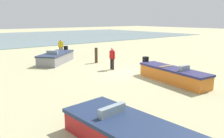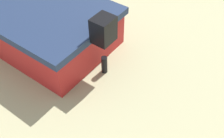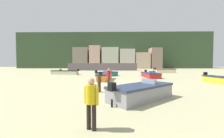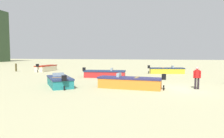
{
  "view_description": "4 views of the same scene",
  "coord_description": "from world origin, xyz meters",
  "px_view_note": "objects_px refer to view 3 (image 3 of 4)",
  "views": [
    {
      "loc": [
        10.14,
        11.22,
        3.6
      ],
      "look_at": [
        3.32,
        2.62,
        1.16
      ],
      "focal_mm": 35.86,
      "sensor_mm": 36.0,
      "label": 1
    },
    {
      "loc": [
        8.17,
        11.44,
        3.2
      ],
      "look_at": [
        6.74,
        10.2,
        1.28
      ],
      "focal_mm": 42.82,
      "sensor_mm": 36.0,
      "label": 2
    },
    {
      "loc": [
        0.77,
        -14.24,
        2.04
      ],
      "look_at": [
        0.18,
        13.99,
        1.01
      ],
      "focal_mm": 22.52,
      "sensor_mm": 36.0,
      "label": 3
    },
    {
      "loc": [
        -15.04,
        1.77,
        2.52
      ],
      "look_at": [
        6.62,
        6.3,
        0.88
      ],
      "focal_mm": 32.07,
      "sensor_mm": 36.0,
      "label": 4
    }
  ],
  "objects_px": {
    "boat_cream_0": "(65,72)",
    "mooring_post_mid_beach": "(99,83)",
    "mooring_post_near_water": "(154,70)",
    "boat_cream_6": "(165,71)",
    "beach_walker_foreground": "(109,76)",
    "beach_walker_distant": "(91,99)",
    "boat_grey_1": "(141,92)",
    "boat_yellow_4": "(224,80)",
    "boat_teal_5": "(107,74)",
    "boat_red_3": "(150,75)",
    "boat_orange_2": "(105,77)"
  },
  "relations": [
    {
      "from": "boat_yellow_4",
      "to": "beach_walker_foreground",
      "type": "bearing_deg",
      "value": -3.39
    },
    {
      "from": "boat_red_3",
      "to": "boat_yellow_4",
      "type": "bearing_deg",
      "value": 124.77
    },
    {
      "from": "boat_orange_2",
      "to": "boat_teal_5",
      "type": "bearing_deg",
      "value": 97.56
    },
    {
      "from": "boat_yellow_4",
      "to": "beach_walker_distant",
      "type": "distance_m",
      "value": 15.49
    },
    {
      "from": "boat_cream_0",
      "to": "boat_teal_5",
      "type": "height_order",
      "value": "boat_cream_0"
    },
    {
      "from": "boat_yellow_4",
      "to": "beach_walker_foreground",
      "type": "relative_size",
      "value": 2.93
    },
    {
      "from": "boat_grey_1",
      "to": "beach_walker_foreground",
      "type": "distance_m",
      "value": 5.39
    },
    {
      "from": "mooring_post_mid_beach",
      "to": "boat_cream_6",
      "type": "bearing_deg",
      "value": 60.08
    },
    {
      "from": "boat_cream_6",
      "to": "mooring_post_near_water",
      "type": "xyz_separation_m",
      "value": [
        -1.47,
        4.01,
        0.14
      ]
    },
    {
      "from": "boat_grey_1",
      "to": "boat_red_3",
      "type": "distance_m",
      "value": 13.77
    },
    {
      "from": "boat_cream_6",
      "to": "beach_walker_distant",
      "type": "xyz_separation_m",
      "value": [
        -12.06,
        -27.47,
        0.51
      ]
    },
    {
      "from": "boat_yellow_4",
      "to": "mooring_post_mid_beach",
      "type": "distance_m",
      "value": 12.89
    },
    {
      "from": "boat_cream_6",
      "to": "beach_walker_foreground",
      "type": "height_order",
      "value": "beach_walker_foreground"
    },
    {
      "from": "boat_cream_6",
      "to": "beach_walker_foreground",
      "type": "distance_m",
      "value": 22.26
    },
    {
      "from": "boat_red_3",
      "to": "beach_walker_foreground",
      "type": "bearing_deg",
      "value": 49.64
    },
    {
      "from": "mooring_post_near_water",
      "to": "beach_walker_foreground",
      "type": "distance_m",
      "value": 25.09
    },
    {
      "from": "boat_grey_1",
      "to": "boat_cream_0",
      "type": "bearing_deg",
      "value": 169.65
    },
    {
      "from": "boat_yellow_4",
      "to": "boat_cream_6",
      "type": "height_order",
      "value": "boat_cream_6"
    },
    {
      "from": "beach_walker_distant",
      "to": "boat_cream_6",
      "type": "bearing_deg",
      "value": -86.0
    },
    {
      "from": "boat_cream_0",
      "to": "boat_teal_5",
      "type": "distance_m",
      "value": 8.74
    },
    {
      "from": "boat_cream_0",
      "to": "boat_yellow_4",
      "type": "distance_m",
      "value": 23.83
    },
    {
      "from": "beach_walker_foreground",
      "to": "beach_walker_distant",
      "type": "xyz_separation_m",
      "value": [
        -0.16,
        -8.67,
        0.0
      ]
    },
    {
      "from": "boat_teal_5",
      "to": "boat_orange_2",
      "type": "bearing_deg",
      "value": -34.65
    },
    {
      "from": "beach_walker_foreground",
      "to": "boat_cream_6",
      "type": "bearing_deg",
      "value": 141.43
    },
    {
      "from": "boat_grey_1",
      "to": "boat_teal_5",
      "type": "relative_size",
      "value": 1.07
    },
    {
      "from": "boat_orange_2",
      "to": "boat_cream_6",
      "type": "height_order",
      "value": "boat_cream_6"
    },
    {
      "from": "boat_cream_0",
      "to": "mooring_post_mid_beach",
      "type": "bearing_deg",
      "value": -147.19
    },
    {
      "from": "mooring_post_near_water",
      "to": "mooring_post_mid_beach",
      "type": "relative_size",
      "value": 0.9
    },
    {
      "from": "boat_yellow_4",
      "to": "boat_teal_5",
      "type": "distance_m",
      "value": 15.27
    },
    {
      "from": "boat_yellow_4",
      "to": "boat_teal_5",
      "type": "bearing_deg",
      "value": -45.95
    },
    {
      "from": "boat_yellow_4",
      "to": "boat_teal_5",
      "type": "relative_size",
      "value": 1.21
    },
    {
      "from": "boat_grey_1",
      "to": "boat_cream_6",
      "type": "relative_size",
      "value": 0.92
    },
    {
      "from": "boat_teal_5",
      "to": "mooring_post_near_water",
      "type": "height_order",
      "value": "mooring_post_near_water"
    },
    {
      "from": "beach_walker_foreground",
      "to": "mooring_post_near_water",
      "type": "bearing_deg",
      "value": 149.19
    },
    {
      "from": "mooring_post_near_water",
      "to": "boat_cream_6",
      "type": "bearing_deg",
      "value": -69.89
    },
    {
      "from": "boat_orange_2",
      "to": "beach_walker_foreground",
      "type": "xyz_separation_m",
      "value": [
        0.72,
        -4.79,
        0.52
      ]
    },
    {
      "from": "boat_teal_5",
      "to": "mooring_post_near_water",
      "type": "xyz_separation_m",
      "value": [
        11.25,
        12.5,
        0.19
      ]
    },
    {
      "from": "boat_cream_0",
      "to": "boat_grey_1",
      "type": "height_order",
      "value": "boat_grey_1"
    },
    {
      "from": "boat_cream_0",
      "to": "mooring_post_mid_beach",
      "type": "distance_m",
      "value": 18.38
    },
    {
      "from": "boat_cream_0",
      "to": "mooring_post_near_water",
      "type": "relative_size",
      "value": 4.7
    },
    {
      "from": "boat_cream_0",
      "to": "beach_walker_distant",
      "type": "bearing_deg",
      "value": -152.7
    },
    {
      "from": "boat_grey_1",
      "to": "boat_cream_6",
      "type": "distance_m",
      "value": 25.69
    },
    {
      "from": "mooring_post_near_water",
      "to": "beach_walker_foreground",
      "type": "bearing_deg",
      "value": -114.59
    },
    {
      "from": "boat_orange_2",
      "to": "beach_walker_distant",
      "type": "relative_size",
      "value": 3.08
    },
    {
      "from": "boat_grey_1",
      "to": "boat_teal_5",
      "type": "height_order",
      "value": "boat_grey_1"
    },
    {
      "from": "boat_cream_6",
      "to": "beach_walker_distant",
      "type": "relative_size",
      "value": 2.83
    },
    {
      "from": "boat_red_3",
      "to": "beach_walker_foreground",
      "type": "xyz_separation_m",
      "value": [
        -5.91,
        -8.28,
        0.57
      ]
    },
    {
      "from": "boat_grey_1",
      "to": "boat_orange_2",
      "type": "height_order",
      "value": "boat_grey_1"
    },
    {
      "from": "boat_grey_1",
      "to": "beach_walker_distant",
      "type": "relative_size",
      "value": 2.59
    },
    {
      "from": "boat_cream_0",
      "to": "beach_walker_foreground",
      "type": "xyz_separation_m",
      "value": [
        8.95,
        -13.48,
        0.54
      ]
    }
  ]
}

